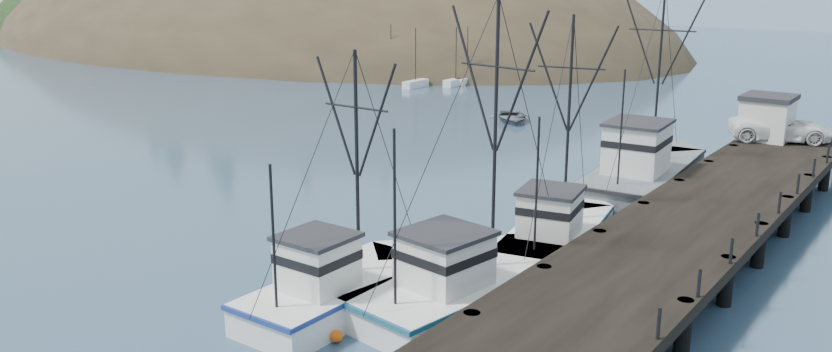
% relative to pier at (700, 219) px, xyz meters
% --- Properties ---
extents(ground, '(400.00, 400.00, 0.00)m').
position_rel_pier_xyz_m(ground, '(-14.00, -16.00, -1.69)').
color(ground, '#2E4966').
rests_on(ground, ground).
extents(pier, '(6.00, 44.00, 2.00)m').
position_rel_pier_xyz_m(pier, '(0.00, 0.00, 0.00)').
color(pier, black).
rests_on(pier, ground).
extents(headland, '(134.80, 78.00, 51.00)m').
position_rel_pier_xyz_m(headland, '(-88.95, 62.61, -6.24)').
color(headland, '#382D1E').
rests_on(headland, ground).
extents(distant_ridge_far, '(180.00, 25.00, 18.00)m').
position_rel_pier_xyz_m(distant_ridge_far, '(-54.00, 169.00, -1.69)').
color(distant_ridge_far, silver).
rests_on(distant_ridge_far, ground).
extents(moored_sailboats, '(15.31, 16.65, 6.35)m').
position_rel_pier_xyz_m(moored_sailboats, '(-41.48, 40.46, -1.36)').
color(moored_sailboats, white).
rests_on(moored_sailboats, ground).
extents(trawler_near, '(5.41, 12.02, 12.00)m').
position_rel_pier_xyz_m(trawler_near, '(-5.39, -10.40, -0.87)').
color(trawler_near, white).
rests_on(trawler_near, ground).
extents(trawler_mid, '(3.44, 9.94, 10.09)m').
position_rel_pier_xyz_m(trawler_mid, '(-9.16, -13.65, -0.87)').
color(trawler_mid, white).
rests_on(trawler_mid, ground).
extents(trawler_far, '(5.06, 10.66, 10.93)m').
position_rel_pier_xyz_m(trawler_far, '(-5.38, -3.13, -0.87)').
color(trawler_far, white).
rests_on(trawler_far, ground).
extents(work_vessel, '(5.07, 14.05, 11.94)m').
position_rel_pier_xyz_m(work_vessel, '(-5.43, 7.81, -0.46)').
color(work_vessel, slate).
rests_on(work_vessel, ground).
extents(pier_shed, '(3.00, 3.20, 2.80)m').
position_rel_pier_xyz_m(pier_shed, '(-1.50, 18.00, 1.73)').
color(pier_shed, silver).
rests_on(pier_shed, pier).
extents(pickup_truck, '(6.64, 4.89, 1.68)m').
position_rel_pier_xyz_m(pickup_truck, '(-0.66, 18.00, 1.15)').
color(pickup_truck, white).
rests_on(pickup_truck, pier).
extents(motorboat, '(5.84, 6.14, 1.03)m').
position_rel_pier_xyz_m(motorboat, '(-22.32, 22.86, -1.69)').
color(motorboat, slate).
rests_on(motorboat, ground).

